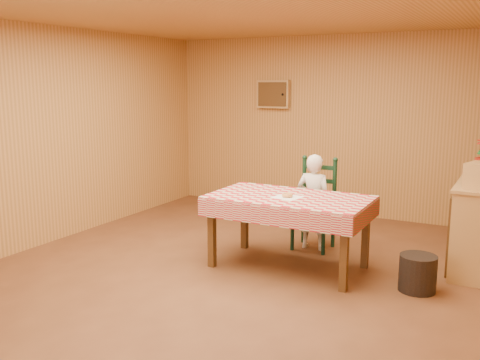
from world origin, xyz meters
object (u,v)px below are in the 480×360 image
at_px(dining_table, 289,204).
at_px(seated_child, 314,202).
at_px(storage_bin, 418,273).
at_px(ladder_chair, 315,206).

distance_m(dining_table, seated_child, 0.74).
bearing_deg(storage_bin, dining_table, 178.82).
height_order(ladder_chair, storage_bin, ladder_chair).
xyz_separation_m(dining_table, seated_child, (-0.00, 0.73, -0.13)).
xyz_separation_m(ladder_chair, seated_child, (-0.00, -0.06, 0.06)).
relative_size(seated_child, storage_bin, 3.25).
xyz_separation_m(seated_child, storage_bin, (1.33, -0.76, -0.39)).
xyz_separation_m(ladder_chair, storage_bin, (1.33, -0.81, -0.33)).
bearing_deg(storage_bin, seated_child, 150.34).
bearing_deg(seated_child, dining_table, 90.00).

